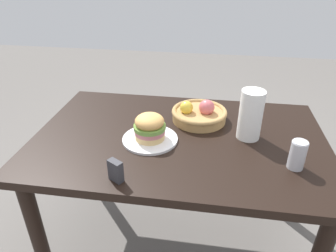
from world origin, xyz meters
The scene contains 8 objects.
ground_plane centered at (0.00, 0.00, 0.00)m, with size 8.00×8.00×0.00m, color slate.
dining_table centered at (0.00, 0.00, 0.65)m, with size 1.40×0.90×0.75m.
plate centered at (-0.13, -0.06, 0.76)m, with size 0.26×0.26×0.01m, color white.
sandwich centered at (-0.13, -0.06, 0.82)m, with size 0.15×0.15×0.13m.
soda_can centered at (0.50, -0.18, 0.81)m, with size 0.07×0.07×0.13m.
fruit_basket centered at (0.08, 0.17, 0.79)m, with size 0.29×0.29×0.12m.
paper_towel_roll centered at (0.33, 0.04, 0.87)m, with size 0.11×0.11×0.24m, color white.
napkin_holder centered at (-0.20, -0.37, 0.80)m, with size 0.06×0.03×0.09m, color #333338.
Camera 1 is at (0.14, -1.28, 1.53)m, focal length 33.04 mm.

